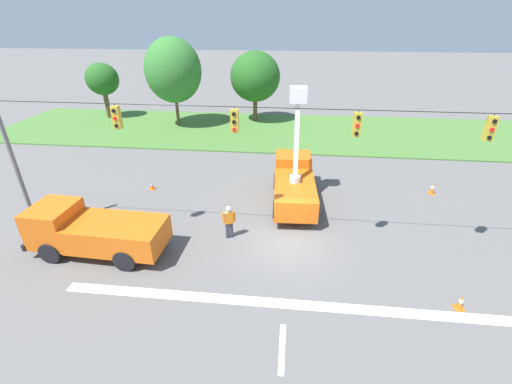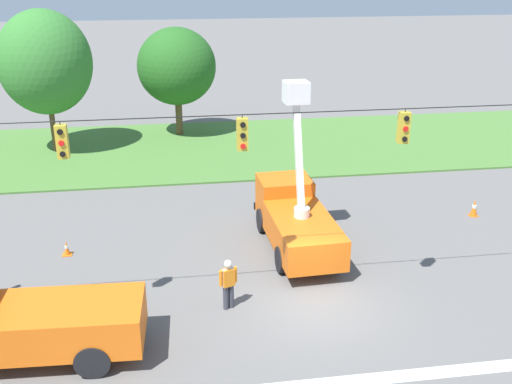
{
  "view_description": "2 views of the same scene",
  "coord_description": "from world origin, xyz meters",
  "views": [
    {
      "loc": [
        -0.06,
        -13.68,
        9.91
      ],
      "look_at": [
        -1.65,
        1.39,
        2.03
      ],
      "focal_mm": 24.0,
      "sensor_mm": 36.0,
      "label": 1
    },
    {
      "loc": [
        -4.49,
        -16.73,
        10.83
      ],
      "look_at": [
        -1.31,
        4.5,
        2.39
      ],
      "focal_mm": 42.0,
      "sensor_mm": 36.0,
      "label": 2
    }
  ],
  "objects": [
    {
      "name": "utility_truck_support_near",
      "position": [
        -8.8,
        -1.52,
        1.16
      ],
      "size": [
        6.3,
        2.55,
        2.27
      ],
      "color": "orange",
      "rests_on": "ground"
    },
    {
      "name": "tree_west",
      "position": [
        -11.23,
        18.71,
        5.3
      ],
      "size": [
        5.25,
        5.14,
        8.25
      ],
      "color": "brown",
      "rests_on": "ground"
    },
    {
      "name": "grass_verge",
      "position": [
        0.0,
        18.0,
        0.05
      ],
      "size": [
        56.0,
        12.0,
        0.1
      ],
      "primitive_type": "cube",
      "color": "#477533",
      "rests_on": "ground"
    },
    {
      "name": "road_worker",
      "position": [
        -2.86,
        0.27,
        1.0
      ],
      "size": [
        0.61,
        0.37,
        1.77
      ],
      "color": "#383842",
      "rests_on": "ground"
    },
    {
      "name": "traffic_cone_mid_right",
      "position": [
        -8.69,
        4.98,
        0.28
      ],
      "size": [
        0.36,
        0.36,
        0.59
      ],
      "color": "orange",
      "rests_on": "ground"
    },
    {
      "name": "utility_truck_bucket_lift",
      "position": [
        0.25,
        4.41,
        1.33
      ],
      "size": [
        2.54,
        6.37,
        6.57
      ],
      "color": "orange",
      "rests_on": "ground"
    },
    {
      "name": "tree_centre",
      "position": [
        -3.82,
        21.24,
        4.46
      ],
      "size": [
        4.91,
        4.85,
        6.88
      ],
      "color": "brown",
      "rests_on": "ground"
    },
    {
      "name": "ground_plane",
      "position": [
        0.0,
        0.0,
        0.0
      ],
      "size": [
        200.0,
        200.0,
        0.0
      ],
      "primitive_type": "plane",
      "color": "#605E5B"
    },
    {
      "name": "signal_gantry",
      "position": [
        0.02,
        -0.0,
        4.58
      ],
      "size": [
        26.2,
        0.33,
        7.2
      ],
      "color": "slate",
      "rests_on": "ground"
    },
    {
      "name": "traffic_cone_foreground_left",
      "position": [
        8.83,
        6.2,
        0.39
      ],
      "size": [
        0.36,
        0.36,
        0.79
      ],
      "color": "orange",
      "rests_on": "ground"
    }
  ]
}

